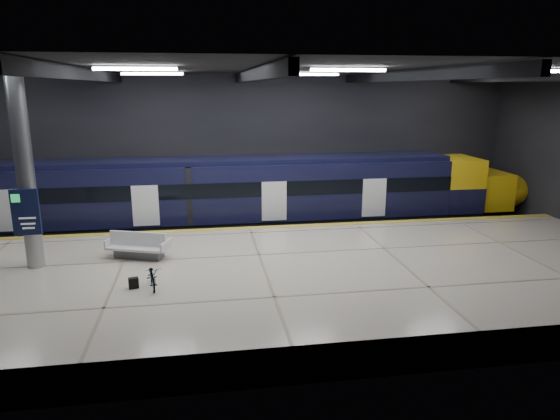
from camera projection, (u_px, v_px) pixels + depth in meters
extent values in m
plane|color=black|center=(257.00, 272.00, 20.25)|extent=(30.00, 30.00, 0.00)
cube|color=black|center=(239.00, 150.00, 26.96)|extent=(30.00, 0.10, 8.00)
cube|color=black|center=(293.00, 234.00, 11.62)|extent=(30.00, 0.10, 8.00)
cube|color=black|center=(254.00, 68.00, 18.33)|extent=(30.00, 16.00, 0.10)
cube|color=black|center=(84.00, 74.00, 17.47)|extent=(0.25, 16.00, 0.40)
cube|color=black|center=(254.00, 75.00, 18.39)|extent=(0.25, 16.00, 0.40)
cube|color=black|center=(408.00, 76.00, 19.30)|extent=(0.25, 16.00, 0.40)
cube|color=black|center=(548.00, 76.00, 20.22)|extent=(0.25, 16.00, 0.40)
cube|color=white|center=(136.00, 69.00, 15.83)|extent=(2.60, 0.18, 0.10)
cube|color=white|center=(348.00, 70.00, 16.90)|extent=(2.60, 0.18, 0.10)
cube|color=white|center=(536.00, 71.00, 17.96)|extent=(2.60, 0.18, 0.10)
cube|color=white|center=(152.00, 74.00, 21.58)|extent=(2.60, 0.18, 0.10)
cube|color=white|center=(310.00, 74.00, 22.65)|extent=(2.60, 0.18, 0.10)
cube|color=white|center=(454.00, 75.00, 23.72)|extent=(2.60, 0.18, 0.10)
cube|color=beige|center=(264.00, 283.00, 17.72)|extent=(30.00, 11.00, 1.10)
cube|color=gold|center=(249.00, 228.00, 22.62)|extent=(30.00, 0.40, 0.01)
cube|color=gray|center=(246.00, 237.00, 24.81)|extent=(30.00, 0.08, 0.16)
cube|color=gray|center=(243.00, 229.00, 26.19)|extent=(30.00, 0.08, 0.16)
cube|color=black|center=(211.00, 225.00, 25.13)|extent=(24.00, 2.58, 0.80)
cube|color=black|center=(210.00, 191.00, 24.71)|extent=(24.00, 2.80, 2.75)
cube|color=black|center=(209.00, 161.00, 24.35)|extent=(24.00, 2.30, 0.24)
cube|color=black|center=(211.00, 191.00, 23.29)|extent=(24.00, 0.04, 0.70)
cube|color=white|center=(274.00, 201.00, 23.89)|extent=(1.20, 0.05, 1.90)
cube|color=yellow|center=(455.00, 183.00, 26.69)|extent=(2.00, 2.80, 2.75)
ellipsoid|color=yellow|center=(499.00, 190.00, 27.20)|extent=(3.60, 2.52, 1.90)
cube|color=black|center=(460.00, 180.00, 26.69)|extent=(1.60, 2.38, 0.80)
cube|color=#595B60|center=(139.00, 254.00, 18.64)|extent=(1.85, 1.13, 0.33)
cube|color=silver|center=(139.00, 247.00, 18.58)|extent=(2.40, 1.65, 0.09)
cube|color=silver|center=(138.00, 239.00, 18.51)|extent=(2.11, 0.85, 0.55)
cube|color=silver|center=(111.00, 242.00, 18.76)|extent=(0.39, 0.91, 0.33)
cube|color=silver|center=(166.00, 245.00, 18.34)|extent=(0.39, 0.91, 0.33)
imported|color=#99999E|center=(153.00, 276.00, 15.86)|extent=(0.73, 1.47, 0.74)
cube|color=black|center=(134.00, 283.00, 15.82)|extent=(0.34, 0.25, 0.35)
cylinder|color=#9EA0A5|center=(25.00, 171.00, 16.98)|extent=(0.60, 0.60, 6.90)
cube|color=#0E1535|center=(26.00, 212.00, 16.90)|extent=(0.90, 0.12, 1.60)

